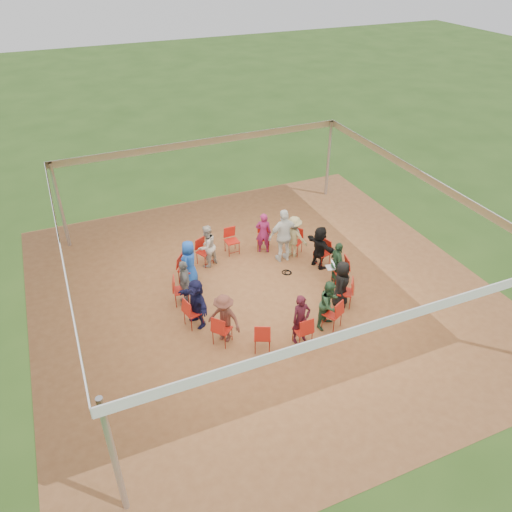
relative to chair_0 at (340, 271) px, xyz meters
name	(u,v)px	position (x,y,z in m)	size (l,w,h in m)	color
ground	(263,292)	(-2.33, 0.47, -0.45)	(80.00, 80.00, 0.00)	#2A4A17
dirt_patch	(263,292)	(-2.33, 0.47, -0.44)	(13.00, 13.00, 0.00)	brown
tent	(263,223)	(-2.33, 0.47, 1.92)	(10.33, 10.33, 3.00)	#B2B2B7
chair_0	(340,271)	(0.00, 0.00, 0.00)	(0.42, 0.44, 0.90)	red
chair_1	(322,253)	(-0.03, 1.06, 0.00)	(0.42, 0.44, 0.90)	red
chair_2	(295,242)	(-0.51, 2.00, 0.00)	(0.42, 0.44, 0.90)	red
chair_3	(263,238)	(-1.36, 2.64, 0.00)	(0.42, 0.44, 0.90)	red
chair_4	(232,241)	(-2.40, 2.85, 0.00)	(0.42, 0.44, 0.90)	red
chair_5	(205,252)	(-3.43, 2.58, 0.00)	(0.42, 0.44, 0.90)	red
chair_6	(186,269)	(-4.24, 1.90, 0.00)	(0.42, 0.44, 0.90)	red
chair_7	(181,290)	(-4.67, 0.93, 0.00)	(0.42, 0.44, 0.90)	red
chair_8	(193,312)	(-4.64, -0.13, 0.00)	(0.42, 0.44, 0.90)	red
chair_9	(222,329)	(-4.16, -1.07, 0.00)	(0.42, 0.44, 0.90)	red
chair_10	(262,336)	(-3.31, -1.71, 0.00)	(0.42, 0.44, 0.90)	red
chair_11	(303,330)	(-2.27, -1.91, 0.00)	(0.42, 0.44, 0.90)	red
chair_12	(332,314)	(-1.24, -1.65, 0.00)	(0.42, 0.44, 0.90)	red
chair_13	(345,292)	(-0.43, -0.97, 0.00)	(0.42, 0.44, 0.90)	red
person_seated_0	(337,264)	(-0.12, 0.02, 0.27)	(0.83, 0.43, 1.42)	#25462B
person_seated_1	(320,247)	(-0.14, 1.03, 0.27)	(1.32, 0.49, 1.42)	black
person_seated_2	(294,237)	(-0.61, 1.92, 0.27)	(0.92, 0.46, 1.42)	tan
person_seated_3	(263,233)	(-1.41, 2.53, 0.27)	(0.52, 0.34, 1.42)	#851B50
person_seated_4	(207,246)	(-3.37, 2.48, 0.27)	(0.69, 0.40, 1.42)	#BDB5A6
person_seated_5	(189,262)	(-4.14, 1.83, 0.27)	(0.70, 0.39, 1.42)	#184AB4
person_seated_6	(185,282)	(-4.55, 0.91, 0.27)	(0.83, 0.43, 1.42)	slate
person_seated_7	(196,303)	(-4.53, -0.10, 0.27)	(1.32, 0.49, 1.42)	#15163A
person_seated_8	(224,318)	(-4.06, -0.99, 0.27)	(0.92, 0.46, 1.42)	brown
person_seated_9	(301,319)	(-2.27, -1.79, 0.27)	(0.52, 0.34, 1.42)	#3C101B
person_seated_10	(329,304)	(-1.30, -1.54, 0.27)	(0.69, 0.40, 1.42)	#25462B
person_seated_11	(341,284)	(-0.53, -0.89, 0.27)	(0.70, 0.39, 1.42)	black
standing_person	(284,236)	(-1.01, 1.80, 0.47)	(1.07, 0.55, 1.82)	silver
cable_coil	(287,273)	(-1.23, 1.08, -0.43)	(0.32, 0.32, 0.03)	black
laptop	(332,266)	(-0.28, 0.06, 0.22)	(0.30, 0.35, 0.21)	#B7B7BC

